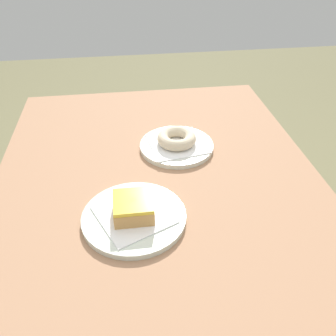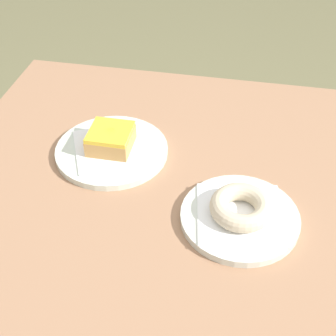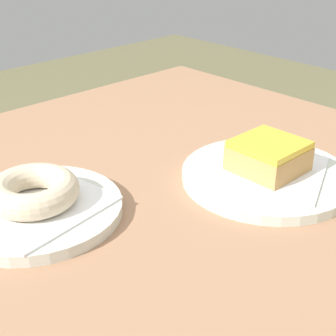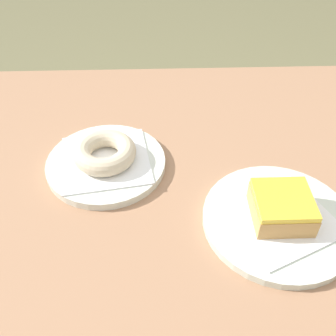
% 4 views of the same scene
% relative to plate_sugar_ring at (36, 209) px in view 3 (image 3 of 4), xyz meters
% --- Properties ---
extents(table, '(0.99, 0.83, 0.70)m').
position_rel_plate_sugar_ring_xyz_m(table, '(-0.09, 0.07, -0.11)').
color(table, '#A27555').
rests_on(table, ground_plane).
extents(plate_sugar_ring, '(0.21, 0.21, 0.01)m').
position_rel_plate_sugar_ring_xyz_m(plate_sugar_ring, '(0.00, 0.00, 0.00)').
color(plate_sugar_ring, silver).
rests_on(plate_sugar_ring, table).
extents(napkin_sugar_ring, '(0.17, 0.17, 0.00)m').
position_rel_plate_sugar_ring_xyz_m(napkin_sugar_ring, '(0.00, 0.00, 0.01)').
color(napkin_sugar_ring, white).
rests_on(napkin_sugar_ring, plate_sugar_ring).
extents(donut_sugar_ring, '(0.11, 0.11, 0.03)m').
position_rel_plate_sugar_ring_xyz_m(donut_sugar_ring, '(0.00, 0.00, 0.03)').
color(donut_sugar_ring, beige).
rests_on(donut_sugar_ring, napkin_sugar_ring).
extents(plate_glazed_square, '(0.23, 0.23, 0.01)m').
position_rel_plate_sugar_ring_xyz_m(plate_glazed_square, '(-0.27, 0.14, -0.00)').
color(plate_glazed_square, silver).
rests_on(plate_glazed_square, table).
extents(napkin_glazed_square, '(0.19, 0.19, 0.00)m').
position_rel_plate_sugar_ring_xyz_m(napkin_glazed_square, '(-0.27, 0.14, 0.01)').
color(napkin_glazed_square, white).
rests_on(napkin_glazed_square, plate_glazed_square).
extents(donut_glazed_square, '(0.08, 0.08, 0.04)m').
position_rel_plate_sugar_ring_xyz_m(donut_glazed_square, '(-0.27, 0.14, 0.03)').
color(donut_glazed_square, tan).
rests_on(donut_glazed_square, napkin_glazed_square).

